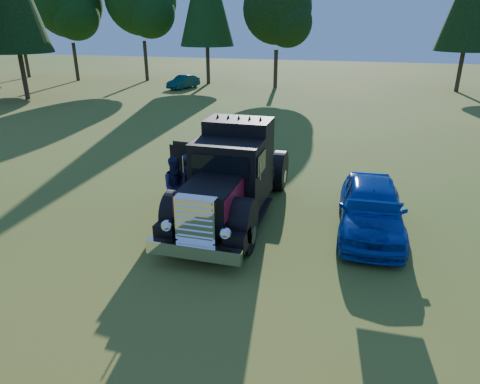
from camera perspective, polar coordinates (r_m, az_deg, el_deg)
name	(u,v)px	position (r m, az deg, el deg)	size (l,w,h in m)	color
ground	(215,231)	(12.97, -3.32, -5.15)	(120.00, 120.00, 0.00)	#345E1B
diamond_t_truck	(231,179)	(13.35, -1.20, 1.69)	(3.38, 7.16, 3.00)	black
hotrod_coupe	(371,208)	(13.12, 17.09, -2.00)	(1.99, 4.66, 1.89)	#0714A0
spectator_near	(191,183)	(13.94, -6.62, 1.16)	(0.72, 0.47, 1.97)	#1A213C
spectator_far	(177,187)	(13.72, -8.41, 0.70)	(0.96, 0.75, 1.97)	#1D2D45
distant_teal_car	(183,82)	(41.24, -7.55, 14.35)	(1.25, 3.59, 1.18)	#093731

